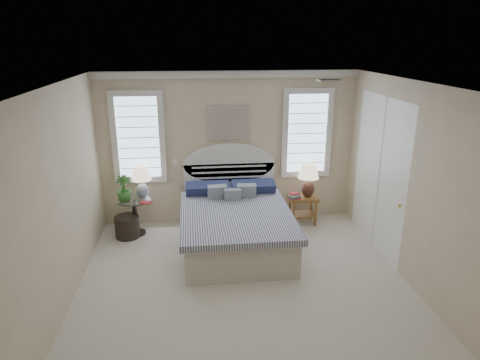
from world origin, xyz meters
name	(u,v)px	position (x,y,z in m)	size (l,w,h in m)	color
floor	(247,294)	(0.00, 0.00, 0.00)	(4.50, 5.00, 0.01)	beige
ceiling	(248,86)	(0.00, 0.00, 2.70)	(4.50, 5.00, 0.01)	silver
wall_back	(229,149)	(0.00, 2.50, 1.35)	(4.50, 0.02, 2.70)	#BCAC8D
wall_left	(55,207)	(-2.25, 0.00, 1.35)	(0.02, 5.00, 2.70)	#BCAC8D
wall_right	(421,191)	(2.25, 0.00, 1.35)	(0.02, 5.00, 2.70)	#BCAC8D
crown_molding	(228,74)	(0.00, 2.46, 2.64)	(4.50, 0.08, 0.12)	silver
hvac_vent	(329,80)	(1.20, 0.80, 2.68)	(0.30, 0.20, 0.02)	#B2B2B2
switch_plate	(175,162)	(-0.95, 2.48, 1.15)	(0.08, 0.01, 0.12)	silver
window_left	(138,137)	(-1.55, 2.48, 1.60)	(0.90, 0.06, 1.60)	#A9C2D6
window_right	(307,133)	(1.40, 2.48, 1.60)	(0.90, 0.06, 1.60)	#A9C2D6
painting	(229,123)	(0.00, 2.46, 1.82)	(0.74, 0.04, 0.58)	silver
closet_door	(379,174)	(2.23, 1.20, 1.20)	(0.02, 1.80, 2.40)	white
bed	(235,223)	(0.00, 1.46, 0.39)	(1.72, 2.28, 1.47)	beige
side_table_left	(135,213)	(-1.65, 2.05, 0.39)	(0.56, 0.56, 0.63)	black
nightstand_right	(303,203)	(1.30, 2.15, 0.39)	(0.50, 0.40, 0.53)	olive
floor_pot	(127,227)	(-1.78, 1.95, 0.19)	(0.41, 0.41, 0.37)	black
lamp_left	(141,179)	(-1.51, 2.14, 0.96)	(0.36, 0.36, 0.55)	silver
lamp_right	(308,177)	(1.37, 2.12, 0.90)	(0.42, 0.42, 0.60)	black
potted_plant	(124,189)	(-1.79, 1.99, 0.85)	(0.25, 0.25, 0.44)	#36702D
books_left	(146,203)	(-1.43, 1.85, 0.64)	(0.20, 0.17, 0.02)	maroon
books_right	(294,196)	(1.11, 2.03, 0.58)	(0.24, 0.21, 0.11)	maroon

